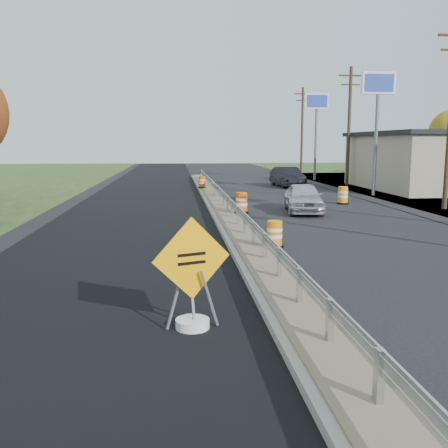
{
  "coord_description": "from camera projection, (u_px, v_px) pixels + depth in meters",
  "views": [
    {
      "loc": [
        -2.48,
        -15.58,
        3.43
      ],
      "look_at": [
        -1.08,
        -1.33,
        1.1
      ],
      "focal_mm": 40.0,
      "sensor_mm": 36.0,
      "label": 1
    }
  ],
  "objects": [
    {
      "name": "ground",
      "position": [
        253.0,
        250.0,
        16.1
      ],
      "size": [
        140.0,
        140.0,
        0.0
      ],
      "primitive_type": "plane",
      "color": "black",
      "rests_on": "ground"
    },
    {
      "name": "milled_overlay",
      "position": [
        138.0,
        211.0,
        25.49
      ],
      "size": [
        7.2,
        120.0,
        0.01
      ],
      "primitive_type": "cube",
      "color": "black",
      "rests_on": "ground"
    },
    {
      "name": "median",
      "position": [
        227.0,
        213.0,
        23.94
      ],
      "size": [
        1.6,
        55.0,
        0.23
      ],
      "color": "gray",
      "rests_on": "ground"
    },
    {
      "name": "guardrail",
      "position": [
        225.0,
        198.0,
        24.82
      ],
      "size": [
        0.1,
        46.15,
        0.72
      ],
      "color": "silver",
      "rests_on": "median"
    },
    {
      "name": "pylon_sign_mid",
      "position": [
        378.0,
        95.0,
        31.79
      ],
      "size": [
        2.2,
        0.3,
        7.9
      ],
      "color": "slate",
      "rests_on": "ground"
    },
    {
      "name": "pylon_sign_north",
      "position": [
        317.0,
        109.0,
        45.54
      ],
      "size": [
        2.2,
        0.3,
        7.9
      ],
      "color": "slate",
      "rests_on": "ground"
    },
    {
      "name": "utility_pole_nmid",
      "position": [
        349.0,
        124.0,
        39.99
      ],
      "size": [
        1.9,
        0.26,
        9.4
      ],
      "color": "#473523",
      "rests_on": "ground"
    },
    {
      "name": "utility_pole_north",
      "position": [
        302.0,
        129.0,
        54.72
      ],
      "size": [
        1.9,
        0.26,
        9.4
      ],
      "color": "#473523",
      "rests_on": "ground"
    },
    {
      "name": "caution_sign",
      "position": [
        192.0,
        301.0,
        9.24
      ],
      "size": [
        1.44,
        0.64,
        2.11
      ],
      "rotation": [
        0.0,
        0.0,
        0.37
      ],
      "color": "white",
      "rests_on": "ground"
    },
    {
      "name": "barrel_median_near",
      "position": [
        275.0,
        235.0,
        15.37
      ],
      "size": [
        0.57,
        0.57,
        0.84
      ],
      "color": "black",
      "rests_on": "median"
    },
    {
      "name": "barrel_median_mid",
      "position": [
        242.0,
        203.0,
        22.93
      ],
      "size": [
        0.65,
        0.65,
        0.95
      ],
      "color": "black",
      "rests_on": "median"
    },
    {
      "name": "barrel_median_far",
      "position": [
        202.0,
        182.0,
        35.91
      ],
      "size": [
        0.56,
        0.56,
        0.83
      ],
      "color": "black",
      "rests_on": "median"
    },
    {
      "name": "barrel_shoulder_near",
      "position": [
        343.0,
        196.0,
        28.3
      ],
      "size": [
        0.67,
        0.67,
        0.99
      ],
      "color": "black",
      "rests_on": "ground"
    },
    {
      "name": "barrel_shoulder_far",
      "position": [
        278.0,
        174.0,
        49.02
      ],
      "size": [
        0.56,
        0.56,
        0.82
      ],
      "color": "black",
      "rests_on": "ground"
    },
    {
      "name": "car_silver",
      "position": [
        303.0,
        198.0,
        24.9
      ],
      "size": [
        2.31,
        4.5,
        1.47
      ],
      "primitive_type": "imported",
      "rotation": [
        0.0,
        0.0,
        -0.14
      ],
      "color": "silver",
      "rests_on": "ground"
    },
    {
      "name": "car_dark_mid",
      "position": [
        287.0,
        177.0,
        39.4
      ],
      "size": [
        2.07,
        4.89,
        1.57
      ],
      "primitive_type": "imported",
      "rotation": [
        0.0,
        0.0,
        0.09
      ],
      "color": "black",
      "rests_on": "ground"
    }
  ]
}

